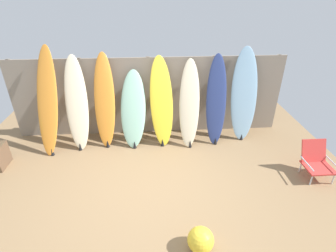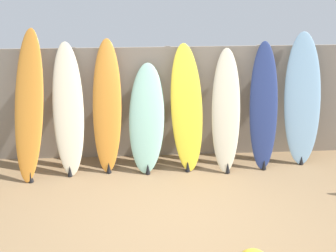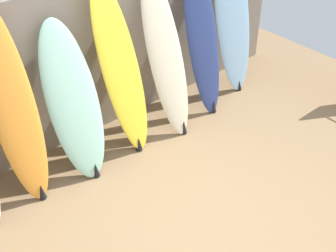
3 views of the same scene
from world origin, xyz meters
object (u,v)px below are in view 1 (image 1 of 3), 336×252
object	(u,v)px
surfboard_cream_5	(189,104)
surfboard_orange_2	(105,102)
surfboard_navy_6	(216,101)
surfboard_orange_0	(47,102)
surfboard_seafoam_3	(133,110)
surfboard_yellow_4	(162,103)
surfboard_cream_1	(77,104)
surfboard_skyblue_7	(244,95)
beach_ball	(201,240)
beach_chair	(316,160)

from	to	relation	value
surfboard_cream_5	surfboard_orange_2	bearing A→B (deg)	178.20
surfboard_navy_6	surfboard_orange_0	bearing A→B (deg)	-178.56
surfboard_orange_2	surfboard_seafoam_3	world-z (taller)	surfboard_orange_2
surfboard_orange_0	surfboard_orange_2	world-z (taller)	surfboard_orange_0
surfboard_orange_0	surfboard_orange_2	xyz separation A→B (m)	(1.12, 0.13, -0.08)
surfboard_yellow_4	surfboard_cream_5	xyz separation A→B (m)	(0.60, -0.02, -0.04)
surfboard_cream_5	surfboard_yellow_4	bearing A→B (deg)	177.62
surfboard_orange_2	surfboard_yellow_4	distance (m)	1.20
surfboard_cream_1	surfboard_orange_2	world-z (taller)	surfboard_orange_2
surfboard_cream_1	surfboard_cream_5	distance (m)	2.38
surfboard_cream_1	surfboard_skyblue_7	world-z (taller)	surfboard_skyblue_7
surfboard_orange_2	beach_ball	bearing A→B (deg)	-61.28
surfboard_seafoam_3	surfboard_navy_6	world-z (taller)	surfboard_navy_6
surfboard_seafoam_3	surfboard_cream_5	distance (m)	1.21
surfboard_cream_5	surfboard_orange_0	bearing A→B (deg)	-178.56
surfboard_cream_1	beach_ball	size ratio (longest dim) A/B	5.38
surfboard_yellow_4	surfboard_skyblue_7	xyz separation A→B (m)	(1.82, 0.11, 0.07)
surfboard_orange_2	surfboard_skyblue_7	distance (m)	3.03
surfboard_seafoam_3	surfboard_yellow_4	xyz separation A→B (m)	(0.61, 0.01, 0.14)
surfboard_cream_1	surfboard_orange_2	xyz separation A→B (m)	(0.58, 0.03, 0.02)
beach_chair	beach_ball	world-z (taller)	beach_chair
surfboard_seafoam_3	surfboard_navy_6	bearing A→B (deg)	0.09
surfboard_orange_0	beach_chair	distance (m)	5.31
surfboard_skyblue_7	surfboard_orange_2	bearing A→B (deg)	-178.59
surfboard_orange_2	beach_chair	size ratio (longest dim) A/B	3.05
surfboard_orange_2	surfboard_navy_6	distance (m)	2.38
surfboard_yellow_4	surfboard_navy_6	size ratio (longest dim) A/B	0.99
surfboard_cream_1	surfboard_cream_5	world-z (taller)	surfboard_cream_1
surfboard_navy_6	beach_chair	size ratio (longest dim) A/B	2.95
surfboard_navy_6	surfboard_orange_2	bearing A→B (deg)	179.00
surfboard_navy_6	surfboard_skyblue_7	distance (m)	0.65
surfboard_cream_1	surfboard_navy_6	distance (m)	2.96
surfboard_seafoam_3	surfboard_navy_6	distance (m)	1.80
surfboard_cream_5	surfboard_navy_6	bearing A→B (deg)	1.44
surfboard_seafoam_3	beach_ball	distance (m)	3.07
surfboard_orange_0	surfboard_seafoam_3	xyz separation A→B (m)	(1.71, 0.09, -0.26)
surfboard_cream_5	surfboard_skyblue_7	size ratio (longest dim) A/B	0.89
surfboard_skyblue_7	beach_ball	size ratio (longest dim) A/B	5.66
surfboard_navy_6	beach_ball	bearing A→B (deg)	-105.82
surfboard_orange_2	surfboard_navy_6	xyz separation A→B (m)	(2.38, -0.04, -0.03)
surfboard_yellow_4	surfboard_navy_6	distance (m)	1.18
surfboard_yellow_4	surfboard_cream_5	distance (m)	0.60
surfboard_orange_0	surfboard_cream_1	size ratio (longest dim) A/B	1.11
surfboard_cream_5	beach_chair	world-z (taller)	surfboard_cream_5
surfboard_cream_5	beach_chair	xyz separation A→B (m)	(2.18, -1.39, -0.57)
surfboard_orange_0	surfboard_navy_6	size ratio (longest dim) A/B	1.12
surfboard_navy_6	beach_chair	bearing A→B (deg)	-41.51
beach_chair	surfboard_orange_0	bearing A→B (deg)	-171.52
surfboard_seafoam_3	surfboard_skyblue_7	world-z (taller)	surfboard_skyblue_7
surfboard_seafoam_3	beach_ball	xyz separation A→B (m)	(0.99, -2.84, -0.61)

